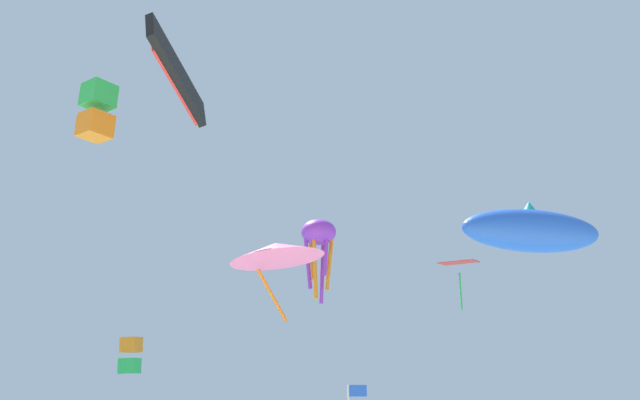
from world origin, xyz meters
TOP-DOWN VIEW (x-y plane):
  - kite_box_orange at (-12.17, 27.92)m, footprint 1.27×1.32m
  - kite_inflatable_blue at (8.33, 14.75)m, footprint 6.85×3.32m
  - kite_octopus_purple at (-1.05, 21.68)m, footprint 2.66×2.66m
  - kite_diamond_red at (6.09, 19.85)m, footprint 2.39×2.39m
  - kite_delta_pink at (-2.91, 12.99)m, footprint 4.76×4.72m
  - kite_parafoil_black at (-7.60, 13.23)m, footprint 2.28×5.68m
  - kite_box_green at (-11.72, 15.40)m, footprint 1.89×1.88m

SIDE VIEW (x-z plane):
  - kite_box_orange at x=-12.17m, z-range 6.10..8.32m
  - kite_delta_pink at x=-2.91m, z-range 8.03..11.27m
  - kite_diamond_red at x=6.09m, z-range 9.50..12.12m
  - kite_inflatable_blue at x=8.33m, z-range 9.91..12.36m
  - kite_octopus_purple at x=-1.05m, z-range 10.59..15.06m
  - kite_box_green at x=-11.72m, z-range 15.77..18.60m
  - kite_parafoil_black at x=-7.60m, z-range 16.28..19.79m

